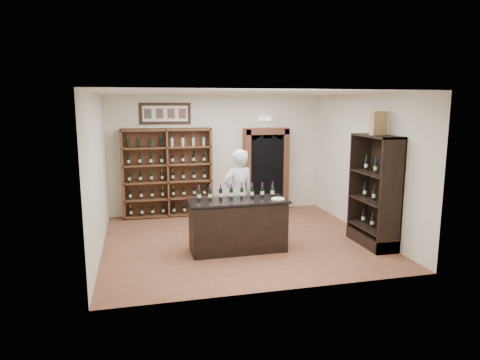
{
  "coord_description": "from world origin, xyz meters",
  "views": [
    {
      "loc": [
        -2.03,
        -8.27,
        2.8
      ],
      "look_at": [
        0.06,
        0.3,
        1.21
      ],
      "focal_mm": 32.0,
      "sensor_mm": 36.0,
      "label": 1
    }
  ],
  "objects_px": {
    "side_cabinet": "(375,208)",
    "shopkeeper": "(238,194)",
    "wine_shelf": "(167,173)",
    "tasting_counter": "(238,226)",
    "wine_crate": "(378,123)",
    "counter_bottle_0": "(199,195)"
  },
  "relations": [
    {
      "from": "side_cabinet",
      "to": "wine_crate",
      "type": "xyz_separation_m",
      "value": [
        -0.03,
        0.0,
        1.67
      ]
    },
    {
      "from": "shopkeeper",
      "to": "counter_bottle_0",
      "type": "bearing_deg",
      "value": 18.85
    },
    {
      "from": "wine_shelf",
      "to": "side_cabinet",
      "type": "height_order",
      "value": "same"
    },
    {
      "from": "counter_bottle_0",
      "to": "side_cabinet",
      "type": "relative_size",
      "value": 0.14
    },
    {
      "from": "wine_shelf",
      "to": "tasting_counter",
      "type": "relative_size",
      "value": 1.17
    },
    {
      "from": "wine_crate",
      "to": "wine_shelf",
      "type": "bearing_deg",
      "value": 132.03
    },
    {
      "from": "wine_shelf",
      "to": "shopkeeper",
      "type": "relative_size",
      "value": 1.17
    },
    {
      "from": "tasting_counter",
      "to": "wine_crate",
      "type": "height_order",
      "value": "wine_crate"
    },
    {
      "from": "shopkeeper",
      "to": "tasting_counter",
      "type": "bearing_deg",
      "value": 59.42
    },
    {
      "from": "wine_shelf",
      "to": "wine_crate",
      "type": "xyz_separation_m",
      "value": [
        3.8,
        -3.23,
        1.33
      ]
    },
    {
      "from": "wine_shelf",
      "to": "side_cabinet",
      "type": "xyz_separation_m",
      "value": [
        3.82,
        -3.23,
        -0.35
      ]
    },
    {
      "from": "wine_crate",
      "to": "side_cabinet",
      "type": "bearing_deg",
      "value": -9.37
    },
    {
      "from": "counter_bottle_0",
      "to": "wine_crate",
      "type": "height_order",
      "value": "wine_crate"
    },
    {
      "from": "side_cabinet",
      "to": "shopkeeper",
      "type": "distance_m",
      "value": 2.75
    },
    {
      "from": "shopkeeper",
      "to": "wine_crate",
      "type": "bearing_deg",
      "value": 141.12
    },
    {
      "from": "tasting_counter",
      "to": "wine_crate",
      "type": "relative_size",
      "value": 4.16
    },
    {
      "from": "counter_bottle_0",
      "to": "tasting_counter",
      "type": "bearing_deg",
      "value": -8.44
    },
    {
      "from": "side_cabinet",
      "to": "wine_shelf",
      "type": "bearing_deg",
      "value": 139.79
    },
    {
      "from": "tasting_counter",
      "to": "shopkeeper",
      "type": "distance_m",
      "value": 0.89
    },
    {
      "from": "tasting_counter",
      "to": "side_cabinet",
      "type": "relative_size",
      "value": 0.85
    },
    {
      "from": "tasting_counter",
      "to": "counter_bottle_0",
      "type": "bearing_deg",
      "value": 171.56
    },
    {
      "from": "tasting_counter",
      "to": "wine_crate",
      "type": "bearing_deg",
      "value": -6.33
    }
  ]
}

